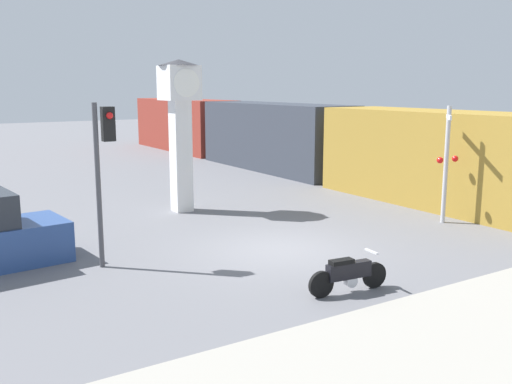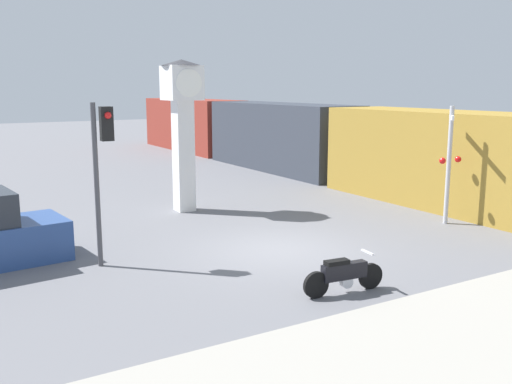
{
  "view_description": "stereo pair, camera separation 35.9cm",
  "coord_description": "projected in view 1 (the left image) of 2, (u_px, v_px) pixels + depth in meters",
  "views": [
    {
      "loc": [
        -8.29,
        -12.0,
        4.27
      ],
      "look_at": [
        0.12,
        1.41,
        1.33
      ],
      "focal_mm": 40.0,
      "sensor_mm": 36.0,
      "label": 1
    },
    {
      "loc": [
        -7.99,
        -12.19,
        4.27
      ],
      "look_at": [
        0.12,
        1.41,
        1.33
      ],
      "focal_mm": 40.0,
      "sensor_mm": 36.0,
      "label": 2
    }
  ],
  "objects": [
    {
      "name": "traffic_light",
      "position": [
        103.0,
        155.0,
        13.27
      ],
      "size": [
        0.5,
        0.35,
        3.91
      ],
      "color": "#47474C",
      "rests_on": "ground_plane"
    },
    {
      "name": "freight_train",
      "position": [
        275.0,
        136.0,
        29.61
      ],
      "size": [
        2.8,
        32.23,
        3.4
      ],
      "color": "olive",
      "rests_on": "ground_plane"
    },
    {
      "name": "ground_plane",
      "position": [
        280.0,
        250.0,
        15.11
      ],
      "size": [
        120.0,
        120.0,
        0.0
      ],
      "primitive_type": "plane",
      "color": "slate"
    },
    {
      "name": "railroad_crossing_signal",
      "position": [
        446.0,
        160.0,
        17.77
      ],
      "size": [
        0.9,
        0.82,
        3.68
      ],
      "color": "#B7B7BC",
      "rests_on": "ground_plane"
    },
    {
      "name": "motorcycle",
      "position": [
        348.0,
        274.0,
        11.91
      ],
      "size": [
        1.9,
        0.43,
        0.84
      ],
      "rotation": [
        0.0,
        0.0,
        -0.11
      ],
      "color": "black",
      "rests_on": "ground_plane"
    },
    {
      "name": "clock_tower",
      "position": [
        180.0,
        112.0,
        19.21
      ],
      "size": [
        1.37,
        1.37,
        5.15
      ],
      "color": "white",
      "rests_on": "ground_plane"
    }
  ]
}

